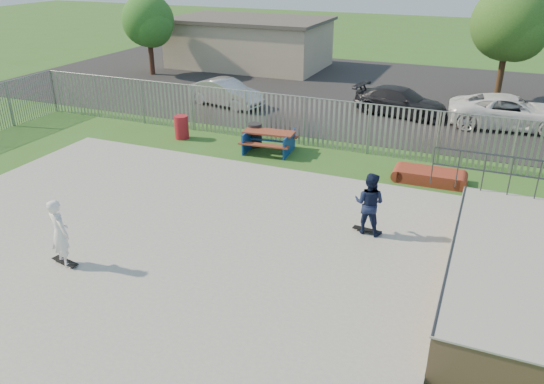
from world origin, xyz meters
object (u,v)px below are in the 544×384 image
at_px(funbox, 429,176).
at_px(car_white, 510,112).
at_px(picnic_table, 269,141).
at_px(trash_bin_grey, 255,135).
at_px(trash_bin_red, 182,127).
at_px(skater_navy, 369,203).
at_px(car_silver, 226,93).
at_px(car_dark, 401,102).
at_px(tree_mid, 510,23).
at_px(skater_white, 60,233).
at_px(tree_left, 148,21).

relative_size(funbox, car_white, 0.40).
height_order(picnic_table, trash_bin_grey, trash_bin_grey).
height_order(trash_bin_red, skater_navy, skater_navy).
relative_size(trash_bin_grey, car_silver, 0.24).
bearing_deg(car_white, picnic_table, 122.44).
bearing_deg(trash_bin_red, car_dark, 42.14).
xyz_separation_m(car_silver, tree_mid, (12.70, 6.70, 3.26)).
bearing_deg(skater_navy, picnic_table, -39.49).
bearing_deg(car_dark, car_silver, 112.70).
xyz_separation_m(picnic_table, skater_white, (-1.30, -9.79, 0.60)).
bearing_deg(tree_left, tree_mid, 4.96).
height_order(picnic_table, tree_left, tree_left).
height_order(picnic_table, funbox, picnic_table).
xyz_separation_m(picnic_table, tree_left, (-12.57, 10.32, 2.90)).
bearing_deg(tree_left, trash_bin_red, -50.21).
relative_size(trash_bin_grey, car_white, 0.18).
xyz_separation_m(trash_bin_red, trash_bin_grey, (3.25, 0.31, -0.01)).
bearing_deg(car_dark, trash_bin_grey, 157.06).
xyz_separation_m(car_silver, car_white, (13.31, 1.60, 0.06)).
distance_m(car_silver, skater_navy, 14.56).
bearing_deg(car_dark, funbox, -151.34).
height_order(picnic_table, car_dark, car_dark).
bearing_deg(skater_navy, tree_left, -35.47).
xyz_separation_m(funbox, trash_bin_red, (-10.29, 0.69, 0.28)).
height_order(tree_mid, skater_white, tree_mid).
distance_m(car_silver, skater_white, 15.58).
bearing_deg(funbox, car_silver, 149.84).
bearing_deg(skater_white, car_silver, -57.25).
height_order(trash_bin_grey, tree_left, tree_left).
bearing_deg(trash_bin_grey, tree_left, 139.86).
bearing_deg(car_silver, tree_mid, -49.59).
relative_size(car_silver, car_white, 0.78).
bearing_deg(trash_bin_grey, trash_bin_red, -174.60).
relative_size(picnic_table, skater_white, 1.21).
relative_size(funbox, car_dark, 0.46).
relative_size(trash_bin_red, car_dark, 0.22).
xyz_separation_m(picnic_table, trash_bin_grey, (-0.78, 0.37, 0.05)).
relative_size(picnic_table, tree_mid, 0.36).
bearing_deg(car_silver, picnic_table, -126.39).
height_order(car_silver, skater_white, skater_white).
relative_size(tree_left, skater_white, 2.83).
height_order(car_silver, tree_mid, tree_mid).
relative_size(tree_mid, skater_white, 3.34).
xyz_separation_m(car_dark, tree_left, (-16.37, 3.17, 2.65)).
bearing_deg(funbox, picnic_table, 172.97).
height_order(trash_bin_red, tree_mid, tree_mid).
distance_m(funbox, trash_bin_grey, 7.11).
distance_m(funbox, skater_white, 11.91).
relative_size(picnic_table, car_white, 0.41).
bearing_deg(skater_white, funbox, -109.35).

